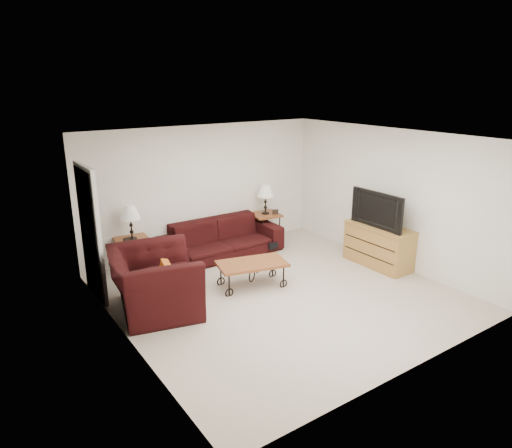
% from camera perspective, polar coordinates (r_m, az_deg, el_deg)
% --- Properties ---
extents(ground, '(5.00, 5.00, 0.00)m').
position_cam_1_polar(ground, '(7.54, 3.04, -8.59)').
color(ground, beige).
rests_on(ground, ground).
extents(wall_back, '(5.00, 0.02, 2.50)m').
position_cam_1_polar(wall_back, '(9.13, -6.41, 4.29)').
color(wall_back, white).
rests_on(wall_back, ground).
extents(wall_front, '(5.00, 0.02, 2.50)m').
position_cam_1_polar(wall_front, '(5.44, 19.48, -5.80)').
color(wall_front, white).
rests_on(wall_front, ground).
extents(wall_left, '(0.02, 5.00, 2.50)m').
position_cam_1_polar(wall_left, '(5.98, -16.24, -3.41)').
color(wall_left, white).
rests_on(wall_left, ground).
extents(wall_right, '(0.02, 5.00, 2.50)m').
position_cam_1_polar(wall_right, '(8.79, 16.28, 3.18)').
color(wall_right, white).
rests_on(wall_right, ground).
extents(ceiling, '(5.00, 5.00, 0.00)m').
position_cam_1_polar(ceiling, '(6.83, 3.37, 10.62)').
color(ceiling, white).
rests_on(ceiling, wall_back).
extents(doorway, '(0.08, 0.94, 2.04)m').
position_cam_1_polar(doorway, '(7.57, -19.90, -1.23)').
color(doorway, black).
rests_on(doorway, ground).
extents(sofa, '(2.40, 0.94, 0.70)m').
position_cam_1_polar(sofa, '(9.01, -4.33, -1.79)').
color(sofa, black).
rests_on(sofa, ground).
extents(side_table_left, '(0.62, 0.62, 0.62)m').
position_cam_1_polar(side_table_left, '(8.52, -14.90, -3.78)').
color(side_table_left, brown).
rests_on(side_table_left, ground).
extents(side_table_right, '(0.64, 0.64, 0.62)m').
position_cam_1_polar(side_table_right, '(9.77, 1.16, -0.45)').
color(side_table_right, brown).
rests_on(side_table_right, ground).
extents(lamp_left, '(0.38, 0.38, 0.62)m').
position_cam_1_polar(lamp_left, '(8.32, -15.22, 0.20)').
color(lamp_left, black).
rests_on(lamp_left, side_table_left).
extents(lamp_right, '(0.40, 0.40, 0.62)m').
position_cam_1_polar(lamp_right, '(9.60, 1.18, 3.07)').
color(lamp_right, black).
rests_on(lamp_right, side_table_right).
extents(photo_frame_left, '(0.12, 0.03, 0.10)m').
position_cam_1_polar(photo_frame_left, '(8.22, -15.71, -1.95)').
color(photo_frame_left, black).
rests_on(photo_frame_left, side_table_left).
extents(photo_frame_right, '(0.12, 0.06, 0.10)m').
position_cam_1_polar(photo_frame_right, '(9.64, 2.41, 1.52)').
color(photo_frame_right, black).
rests_on(photo_frame_right, side_table_right).
extents(coffee_table, '(1.24, 0.86, 0.42)m').
position_cam_1_polar(coffee_table, '(7.72, -0.50, -6.22)').
color(coffee_table, brown).
rests_on(coffee_table, ground).
extents(armchair, '(1.53, 1.66, 0.91)m').
position_cam_1_polar(armchair, '(7.01, -12.50, -6.98)').
color(armchair, black).
rests_on(armchair, ground).
extents(throw_pillow, '(0.20, 0.43, 0.41)m').
position_cam_1_polar(throw_pillow, '(6.99, -11.24, -6.40)').
color(throw_pillow, '#D55B1B').
rests_on(throw_pillow, armchair).
extents(tv_stand, '(0.53, 1.27, 0.76)m').
position_cam_1_polar(tv_stand, '(8.80, 14.92, -2.61)').
color(tv_stand, tan).
rests_on(tv_stand, ground).
extents(television, '(0.15, 1.14, 0.65)m').
position_cam_1_polar(television, '(8.58, 15.19, 1.81)').
color(television, black).
rests_on(television, tv_stand).
extents(backpack, '(0.35, 0.30, 0.39)m').
position_cam_1_polar(backpack, '(9.21, 1.75, -2.34)').
color(backpack, black).
rests_on(backpack, ground).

